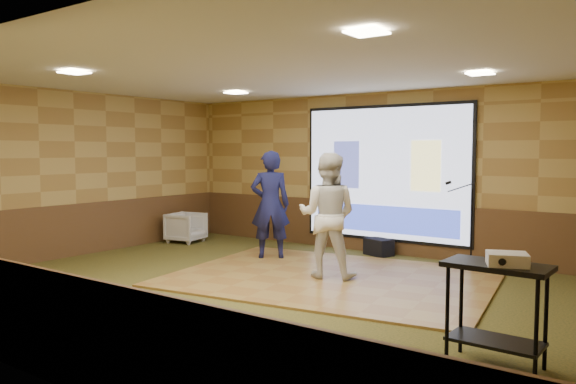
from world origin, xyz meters
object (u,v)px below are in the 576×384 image
Objects in this scene: projector_screen at (385,175)px; projector at (507,259)px; av_table at (497,295)px; mic_stand at (468,239)px; banquet_chair at (186,227)px; player_left at (270,204)px; player_right at (328,215)px; dance_floor at (331,278)px; duffel_bag at (379,247)px.

projector_screen is 10.01× the size of projector.
mic_stand is (-1.53, 3.95, -0.16)m from av_table.
player_left is at bearing -110.32° from banquet_chair.
player_left is 1.76m from player_right.
banquet_chair is at bearing -162.62° from projector_screen.
av_table is 0.65× the size of mic_stand.
projector_screen reaches higher than player_left.
player_left is 5.68× the size of projector.
projector_screen is at bearing 105.09° from projector.
projector_screen is 2.77m from dance_floor.
mic_stand is at bearing 111.13° from av_table.
dance_floor is at bearing 123.45° from projector.
player_left is 5.48m from projector.
projector_screen is at bearing 175.24° from mic_stand.
player_right is at bearing -84.44° from projector_screen.
player_left reaches higher than mic_stand.
dance_floor is 2.48× the size of player_right.
projector_screen is at bearing 96.69° from dance_floor.
av_table is at bearing 110.49° from player_left.
duffel_bag is at bearing 127.56° from av_table.
player_right reaches higher than mic_stand.
duffel_bag is at bearing -102.06° from player_right.
av_table is (4.63, -2.75, -0.33)m from player_left.
player_right is 3.66m from av_table.
duffel_bag is (-0.27, 2.12, 0.14)m from dance_floor.
mic_stand is 2.90× the size of duffel_bag.
projector_screen is at bearing -83.05° from banquet_chair.
av_table is 5.34m from duffel_bag.
banquet_chair is (-2.57, 0.45, -0.66)m from player_left.
player_left is (-1.38, -1.68, -0.50)m from projector_screen.
player_right reaches higher than duffel_bag.
duffel_bag is at bearing -89.61° from projector_screen.
projector_screen is 2.32× the size of mic_stand.
av_table is 1.36× the size of banquet_chair.
projector is 5.47m from duffel_bag.
banquet_chair is 4.08m from duffel_bag.
player_right is 2.71× the size of banquet_chair.
player_left is at bearing 149.27° from av_table.
projector is at bearing -51.95° from duffel_bag.
duffel_bag is (-1.72, 0.27, -0.34)m from mic_stand.
player_right is (0.23, -2.39, -0.51)m from projector_screen.
mic_stand is at bearing 90.45° from projector.
player_left reaches higher than dance_floor.
av_table reaches higher than duffel_bag.
player_right is 4.38m from banquet_chair.
av_table is (2.97, -2.10, 0.63)m from dance_floor.
projector is at bearing 110.60° from player_left.
player_left is 2.18m from duffel_bag.
duffel_bag is (0.00, -0.22, -1.32)m from projector_screen.
projector_screen is 2.23m from player_left.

